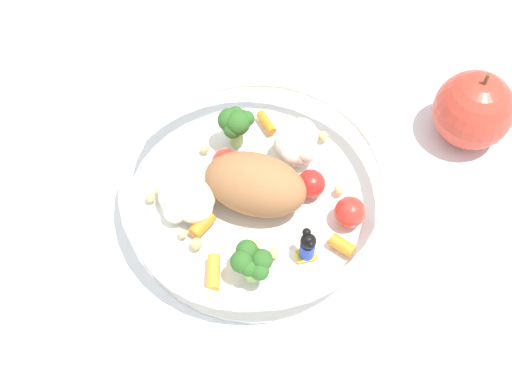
% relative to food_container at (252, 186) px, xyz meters
% --- Properties ---
extents(ground_plane, '(2.40, 2.40, 0.00)m').
position_rel_food_container_xyz_m(ground_plane, '(-0.01, 0.00, -0.03)').
color(ground_plane, white).
extents(food_container, '(0.25, 0.25, 0.07)m').
position_rel_food_container_xyz_m(food_container, '(0.00, 0.00, 0.00)').
color(food_container, white).
rests_on(food_container, ground_plane).
extents(loose_apple, '(0.08, 0.08, 0.09)m').
position_rel_food_container_xyz_m(loose_apple, '(0.05, 0.23, 0.01)').
color(loose_apple, '#BC3828').
rests_on(loose_apple, ground_plane).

